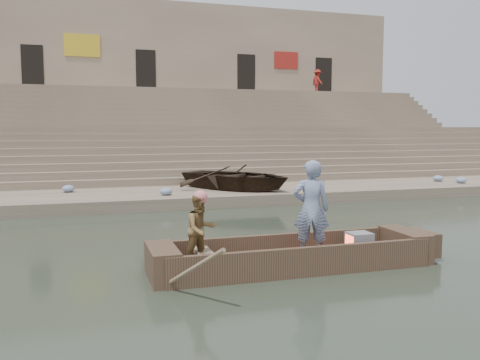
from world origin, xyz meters
name	(u,v)px	position (x,y,z in m)	size (l,w,h in m)	color
ground	(354,243)	(0.00, 0.00, 0.00)	(120.00, 120.00, 0.00)	#2A3528
lower_landing	(250,194)	(0.00, 8.00, 0.20)	(32.00, 4.00, 0.40)	gray
mid_landing	(205,154)	(0.00, 15.50, 1.40)	(32.00, 3.00, 2.80)	gray
upper_landing	(181,130)	(0.00, 22.50, 2.60)	(32.00, 3.00, 5.20)	gray
ghat_steps	(198,145)	(0.00, 17.19, 1.80)	(32.00, 11.00, 5.20)	gray
building_wall	(170,88)	(0.00, 26.50, 5.60)	(32.00, 5.07, 11.20)	tan
main_rowboat	(293,263)	(-2.28, -1.60, 0.11)	(5.00, 1.30, 0.22)	brown
rowboat_trim	(303,252)	(-2.08, -1.61, 0.31)	(6.04, 2.63, 1.99)	brown
standing_man	(311,209)	(-1.94, -1.69, 1.17)	(0.70, 0.46, 1.91)	navy
rowing_man	(201,229)	(-4.12, -1.59, 0.88)	(0.64, 0.50, 1.32)	#2A7F32
television	(359,242)	(-0.83, -1.60, 0.42)	(0.46, 0.42, 0.40)	gray
beached_rowboat	(236,177)	(-0.54, 7.99, 0.87)	(3.23, 4.52, 0.94)	#2D2116
pedestrian	(317,81)	(9.42, 21.74, 5.98)	(1.01, 0.58, 1.56)	maroon
cloth_bundles	(238,187)	(-0.58, 7.62, 0.53)	(20.52, 2.60, 0.26)	#3F5999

